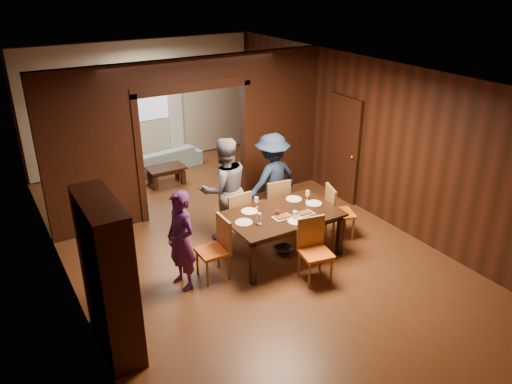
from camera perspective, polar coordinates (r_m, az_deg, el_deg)
floor at (r=8.71m, az=-2.26°, el=-5.59°), size 9.00×9.00×0.00m
ceiling at (r=7.68m, az=-2.63°, el=13.50°), size 5.50×9.00×0.02m
room_walls at (r=9.68m, az=-7.81°, el=7.07°), size 5.52×9.01×2.90m
person_purple at (r=7.26m, az=-8.55°, el=-5.54°), size 0.47×0.62×1.52m
person_grey at (r=8.45m, az=-3.62°, el=0.30°), size 0.94×0.76×1.82m
person_navy at (r=8.99m, az=1.85°, el=1.48°), size 1.20×0.83×1.70m
sofa at (r=11.88m, az=-10.50°, el=3.79°), size 1.81×0.90×0.51m
serving_bowl at (r=8.02m, az=3.28°, el=-1.93°), size 0.31×0.31×0.08m
dining_table at (r=8.14m, az=2.93°, el=-4.82°), size 1.81×1.12×0.76m
coffee_table at (r=11.02m, az=-10.20°, el=1.86°), size 0.80×0.50×0.40m
chair_left at (r=7.54m, az=-5.00°, el=-6.55°), size 0.44×0.44×0.97m
chair_right at (r=8.73m, az=9.63°, el=-2.24°), size 0.56×0.56×0.97m
chair_far_l at (r=8.47m, az=-2.56°, el=-2.78°), size 0.47×0.47×0.97m
chair_far_r at (r=8.95m, az=2.04°, el=-1.21°), size 0.49×0.49×0.97m
chair_near at (r=7.51m, az=6.87°, el=-6.78°), size 0.51×0.51×0.97m
hutch at (r=6.23m, az=-16.54°, el=-9.26°), size 0.40×1.20×2.00m
door_right at (r=10.06m, az=9.90°, el=4.87°), size 0.06×0.90×2.10m
window_far at (r=11.95m, az=-12.86°, el=10.97°), size 1.20×0.03×1.30m
curtain_left at (r=11.82m, az=-16.06°, el=8.23°), size 0.35×0.06×2.40m
curtain_right at (r=12.26m, az=-9.26°, el=9.43°), size 0.35×0.06×2.40m
plate_left at (r=7.66m, az=-1.41°, el=-3.49°), size 0.27×0.27×0.01m
plate_far_l at (r=8.00m, az=-0.75°, el=-2.20°), size 0.27×0.27×0.01m
plate_far_r at (r=8.44m, az=4.34°, el=-0.80°), size 0.27×0.27×0.01m
plate_right at (r=8.32m, az=6.61°, el=-1.29°), size 0.27×0.27×0.01m
plate_near at (r=7.72m, az=4.62°, el=-3.34°), size 0.27×0.27×0.01m
platter_a at (r=7.81m, az=3.06°, el=-2.86°), size 0.30×0.20×0.04m
platter_b at (r=7.95m, az=5.59°, el=-2.42°), size 0.30×0.20×0.04m
wineglass_left at (r=7.59m, az=0.38°, el=-3.07°), size 0.08×0.08×0.18m
wineglass_far at (r=8.11m, az=0.03°, el=-1.17°), size 0.08×0.08×0.18m
wineglass_right at (r=8.38m, az=5.92°, el=-0.42°), size 0.08×0.08×0.18m
tumbler at (r=7.75m, az=4.47°, el=-2.67°), size 0.07×0.07×0.14m
condiment_jar at (r=7.84m, az=2.46°, el=-2.41°), size 0.08×0.08×0.11m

